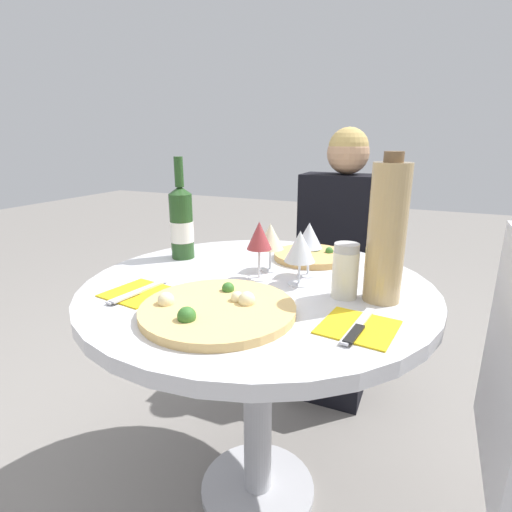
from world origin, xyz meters
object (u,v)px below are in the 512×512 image
tall_carafe (387,233)px  dining_table (258,320)px  chair_behind_diner (343,282)px  pizza_large (216,309)px  wine_bottle (182,222)px  seated_diner (337,278)px

tall_carafe → dining_table: bearing=-178.3°
dining_table → tall_carafe: (0.33, 0.01, 0.29)m
chair_behind_diner → pizza_large: 1.15m
dining_table → tall_carafe: size_ratio=2.69×
dining_table → wine_bottle: bearing=159.8°
chair_behind_diner → wine_bottle: bearing=62.6°
seated_diner → wine_bottle: (-0.39, -0.61, 0.33)m
tall_carafe → pizza_large: bearing=-144.6°
dining_table → seated_diner: size_ratio=0.83×
seated_diner → tall_carafe: bearing=109.9°
dining_table → wine_bottle: size_ratio=2.91×
chair_behind_diner → wine_bottle: (-0.39, -0.76, 0.41)m
chair_behind_diner → seated_diner: (-0.00, -0.15, 0.07)m
dining_table → wine_bottle: wine_bottle is taller
tall_carafe → wine_bottle: bearing=170.4°
pizza_large → wine_bottle: wine_bottle is taller
seated_diner → chair_behind_diner: bearing=-90.0°
seated_diner → pizza_large: seated_diner is taller
pizza_large → wine_bottle: bearing=132.9°
seated_diner → tall_carafe: size_ratio=3.25×
seated_diner → pizza_large: (-0.07, -0.96, 0.23)m
dining_table → pizza_large: size_ratio=2.70×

